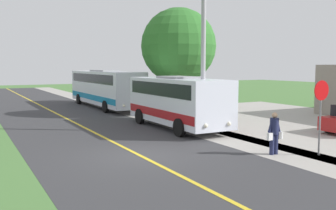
{
  "coord_description": "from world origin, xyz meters",
  "views": [
    {
      "loc": [
        5.86,
        13.26,
        3.42
      ],
      "look_at": [
        -3.5,
        -4.23,
        1.4
      ],
      "focal_mm": 41.09,
      "sensor_mm": 36.0,
      "label": 1
    }
  ],
  "objects_px": {
    "shuttle_bus_front": "(177,100)",
    "stop_sign": "(321,105)",
    "street_light_pole": "(201,55)",
    "tree_curbside": "(179,46)",
    "pedestrian_with_bags": "(274,132)",
    "transit_bus_rear": "(105,87)"
  },
  "relations": [
    {
      "from": "shuttle_bus_front",
      "to": "stop_sign",
      "type": "bearing_deg",
      "value": 100.99
    },
    {
      "from": "street_light_pole",
      "to": "tree_curbside",
      "type": "distance_m",
      "value": 7.25
    },
    {
      "from": "pedestrian_with_bags",
      "to": "tree_curbside",
      "type": "relative_size",
      "value": 0.22
    },
    {
      "from": "tree_curbside",
      "to": "street_light_pole",
      "type": "bearing_deg",
      "value": 69.4
    },
    {
      "from": "stop_sign",
      "to": "pedestrian_with_bags",
      "type": "bearing_deg",
      "value": -32.66
    },
    {
      "from": "pedestrian_with_bags",
      "to": "tree_curbside",
      "type": "xyz_separation_m",
      "value": [
        -2.74,
        -12.28,
        3.92
      ]
    },
    {
      "from": "shuttle_bus_front",
      "to": "stop_sign",
      "type": "distance_m",
      "value": 8.41
    },
    {
      "from": "transit_bus_rear",
      "to": "tree_curbside",
      "type": "relative_size",
      "value": 1.61
    },
    {
      "from": "pedestrian_with_bags",
      "to": "tree_curbside",
      "type": "bearing_deg",
      "value": -102.57
    },
    {
      "from": "transit_bus_rear",
      "to": "tree_curbside",
      "type": "xyz_separation_m",
      "value": [
        -2.89,
        7.25,
        3.1
      ]
    },
    {
      "from": "transit_bus_rear",
      "to": "street_light_pole",
      "type": "bearing_deg",
      "value": 91.46
    },
    {
      "from": "shuttle_bus_front",
      "to": "transit_bus_rear",
      "type": "height_order",
      "value": "transit_bus_rear"
    },
    {
      "from": "transit_bus_rear",
      "to": "street_light_pole",
      "type": "height_order",
      "value": "street_light_pole"
    },
    {
      "from": "shuttle_bus_front",
      "to": "street_light_pole",
      "type": "xyz_separation_m",
      "value": [
        -0.37,
        1.8,
        2.42
      ]
    },
    {
      "from": "transit_bus_rear",
      "to": "pedestrian_with_bags",
      "type": "height_order",
      "value": "transit_bus_rear"
    },
    {
      "from": "tree_curbside",
      "to": "shuttle_bus_front",
      "type": "bearing_deg",
      "value": 59.6
    },
    {
      "from": "stop_sign",
      "to": "tree_curbside",
      "type": "bearing_deg",
      "value": -95.63
    },
    {
      "from": "stop_sign",
      "to": "tree_curbside",
      "type": "height_order",
      "value": "tree_curbside"
    },
    {
      "from": "pedestrian_with_bags",
      "to": "street_light_pole",
      "type": "xyz_separation_m",
      "value": [
        -0.2,
        -5.53,
        3.11
      ]
    },
    {
      "from": "street_light_pole",
      "to": "pedestrian_with_bags",
      "type": "bearing_deg",
      "value": 87.9
    },
    {
      "from": "shuttle_bus_front",
      "to": "stop_sign",
      "type": "height_order",
      "value": "stop_sign"
    },
    {
      "from": "street_light_pole",
      "to": "transit_bus_rear",
      "type": "bearing_deg",
      "value": -88.54
    }
  ]
}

